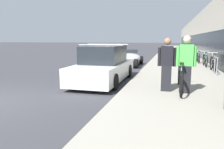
{
  "coord_description": "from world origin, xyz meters",
  "views": [
    {
      "loc": [
        5.25,
        -4.87,
        1.82
      ],
      "look_at": [
        0.56,
        12.5,
        -1.09
      ],
      "focal_mm": 35.0,
      "sensor_mm": 36.0,
      "label": 1
    }
  ],
  "objects_px": {
    "parked_sedan_curbside": "(104,66)",
    "bike_rack_hoop": "(216,64)",
    "cruiser_bike_nearest": "(213,64)",
    "cruiser_bike_middle": "(205,60)",
    "person_rider": "(186,65)",
    "person_bystander": "(167,65)",
    "vintage_roadster_curbside": "(128,59)",
    "tandem_bicycle": "(180,78)",
    "cruiser_bike_farthest": "(198,57)"
  },
  "relations": [
    {
      "from": "bike_rack_hoop",
      "to": "parked_sedan_curbside",
      "type": "xyz_separation_m",
      "value": [
        -4.83,
        -2.26,
        0.02
      ]
    },
    {
      "from": "person_rider",
      "to": "cruiser_bike_farthest",
      "type": "bearing_deg",
      "value": 81.5
    },
    {
      "from": "cruiser_bike_nearest",
      "to": "tandem_bicycle",
      "type": "bearing_deg",
      "value": -110.26
    },
    {
      "from": "parked_sedan_curbside",
      "to": "cruiser_bike_middle",
      "type": "bearing_deg",
      "value": 49.47
    },
    {
      "from": "tandem_bicycle",
      "to": "person_rider",
      "type": "height_order",
      "value": "person_rider"
    },
    {
      "from": "cruiser_bike_nearest",
      "to": "cruiser_bike_middle",
      "type": "xyz_separation_m",
      "value": [
        -0.09,
        2.18,
        -0.01
      ]
    },
    {
      "from": "cruiser_bike_nearest",
      "to": "vintage_roadster_curbside",
      "type": "relative_size",
      "value": 0.41
    },
    {
      "from": "person_bystander",
      "to": "vintage_roadster_curbside",
      "type": "distance_m",
      "value": 8.16
    },
    {
      "from": "vintage_roadster_curbside",
      "to": "person_bystander",
      "type": "bearing_deg",
      "value": -70.45
    },
    {
      "from": "cruiser_bike_farthest",
      "to": "tandem_bicycle",
      "type": "bearing_deg",
      "value": -99.6
    },
    {
      "from": "person_bystander",
      "to": "cruiser_bike_farthest",
      "type": "bearing_deg",
      "value": 78.05
    },
    {
      "from": "bike_rack_hoop",
      "to": "cruiser_bike_farthest",
      "type": "relative_size",
      "value": 0.47
    },
    {
      "from": "cruiser_bike_middle",
      "to": "vintage_roadster_curbside",
      "type": "xyz_separation_m",
      "value": [
        -4.91,
        0.29,
        -0.07
      ]
    },
    {
      "from": "vintage_roadster_curbside",
      "to": "cruiser_bike_nearest",
      "type": "bearing_deg",
      "value": -26.32
    },
    {
      "from": "cruiser_bike_farthest",
      "to": "vintage_roadster_curbside",
      "type": "relative_size",
      "value": 0.42
    },
    {
      "from": "cruiser_bike_farthest",
      "to": "cruiser_bike_middle",
      "type": "bearing_deg",
      "value": -85.37
    },
    {
      "from": "cruiser_bike_middle",
      "to": "vintage_roadster_curbside",
      "type": "height_order",
      "value": "vintage_roadster_curbside"
    },
    {
      "from": "tandem_bicycle",
      "to": "bike_rack_hoop",
      "type": "distance_m",
      "value": 4.16
    },
    {
      "from": "tandem_bicycle",
      "to": "person_rider",
      "type": "relative_size",
      "value": 1.52
    },
    {
      "from": "parked_sedan_curbside",
      "to": "bike_rack_hoop",
      "type": "bearing_deg",
      "value": 25.04
    },
    {
      "from": "bike_rack_hoop",
      "to": "vintage_roadster_curbside",
      "type": "bearing_deg",
      "value": 143.22
    },
    {
      "from": "person_rider",
      "to": "vintage_roadster_curbside",
      "type": "xyz_separation_m",
      "value": [
        -3.3,
        7.78,
        -0.57
      ]
    },
    {
      "from": "person_bystander",
      "to": "vintage_roadster_curbside",
      "type": "relative_size",
      "value": 0.4
    },
    {
      "from": "bike_rack_hoop",
      "to": "cruiser_bike_middle",
      "type": "distance_m",
      "value": 3.39
    },
    {
      "from": "tandem_bicycle",
      "to": "cruiser_bike_farthest",
      "type": "height_order",
      "value": "tandem_bicycle"
    },
    {
      "from": "tandem_bicycle",
      "to": "cruiser_bike_farthest",
      "type": "relative_size",
      "value": 1.51
    },
    {
      "from": "cruiser_bike_nearest",
      "to": "person_bystander",
      "type": "bearing_deg",
      "value": -113.66
    },
    {
      "from": "bike_rack_hoop",
      "to": "cruiser_bike_middle",
      "type": "bearing_deg",
      "value": 90.15
    },
    {
      "from": "person_rider",
      "to": "cruiser_bike_middle",
      "type": "xyz_separation_m",
      "value": [
        1.61,
        7.49,
        -0.5
      ]
    },
    {
      "from": "bike_rack_hoop",
      "to": "vintage_roadster_curbside",
      "type": "distance_m",
      "value": 6.15
    },
    {
      "from": "tandem_bicycle",
      "to": "bike_rack_hoop",
      "type": "bearing_deg",
      "value": 65.08
    },
    {
      "from": "person_bystander",
      "to": "cruiser_bike_farthest",
      "type": "height_order",
      "value": "person_bystander"
    },
    {
      "from": "person_rider",
      "to": "person_bystander",
      "type": "bearing_deg",
      "value": 169.5
    },
    {
      "from": "person_rider",
      "to": "cruiser_bike_middle",
      "type": "height_order",
      "value": "person_rider"
    },
    {
      "from": "cruiser_bike_farthest",
      "to": "parked_sedan_curbside",
      "type": "distance_m",
      "value": 9.05
    },
    {
      "from": "person_rider",
      "to": "cruiser_bike_nearest",
      "type": "distance_m",
      "value": 5.6
    },
    {
      "from": "person_rider",
      "to": "cruiser_bike_farthest",
      "type": "relative_size",
      "value": 0.99
    },
    {
      "from": "tandem_bicycle",
      "to": "cruiser_bike_nearest",
      "type": "bearing_deg",
      "value": 69.74
    },
    {
      "from": "person_rider",
      "to": "bike_rack_hoop",
      "type": "xyz_separation_m",
      "value": [
        1.62,
        4.11,
        -0.38
      ]
    },
    {
      "from": "cruiser_bike_nearest",
      "to": "parked_sedan_curbside",
      "type": "bearing_deg",
      "value": -144.87
    },
    {
      "from": "person_bystander",
      "to": "vintage_roadster_curbside",
      "type": "height_order",
      "value": "person_bystander"
    },
    {
      "from": "parked_sedan_curbside",
      "to": "person_bystander",
      "type": "bearing_deg",
      "value": -33.46
    },
    {
      "from": "parked_sedan_curbside",
      "to": "vintage_roadster_curbside",
      "type": "bearing_deg",
      "value": 90.86
    },
    {
      "from": "tandem_bicycle",
      "to": "cruiser_bike_middle",
      "type": "height_order",
      "value": "tandem_bicycle"
    },
    {
      "from": "cruiser_bike_nearest",
      "to": "cruiser_bike_middle",
      "type": "relative_size",
      "value": 0.96
    },
    {
      "from": "person_rider",
      "to": "parked_sedan_curbside",
      "type": "distance_m",
      "value": 3.72
    },
    {
      "from": "parked_sedan_curbside",
      "to": "vintage_roadster_curbside",
      "type": "relative_size",
      "value": 1.11
    },
    {
      "from": "tandem_bicycle",
      "to": "vintage_roadster_curbside",
      "type": "height_order",
      "value": "tandem_bicycle"
    },
    {
      "from": "cruiser_bike_middle",
      "to": "vintage_roadster_curbside",
      "type": "distance_m",
      "value": 4.92
    },
    {
      "from": "tandem_bicycle",
      "to": "cruiser_bike_nearest",
      "type": "relative_size",
      "value": 1.57
    }
  ]
}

